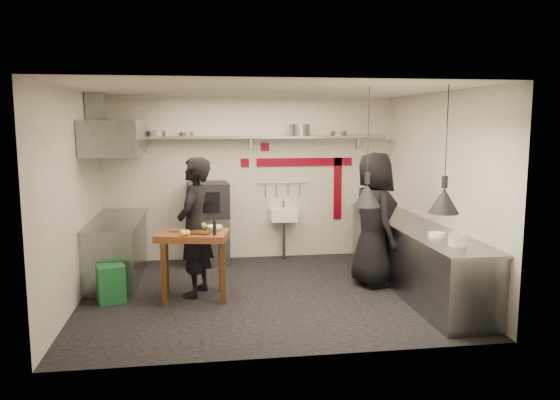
{
  "coord_description": "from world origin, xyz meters",
  "views": [
    {
      "loc": [
        -0.87,
        -7.31,
        2.38
      ],
      "look_at": [
        0.25,
        0.3,
        1.27
      ],
      "focal_mm": 35.0,
      "sensor_mm": 36.0,
      "label": 1
    }
  ],
  "objects": [
    {
      "name": "small_bowl_right",
      "position": [
        2.1,
        -0.86,
        0.96
      ],
      "size": [
        0.21,
        0.21,
        0.05
      ],
      "primitive_type": "cylinder",
      "rotation": [
        0.0,
        0.0,
        0.04
      ],
      "color": "white",
      "rests_on": "counter_right_top"
    },
    {
      "name": "counter_left_top",
      "position": [
        -2.15,
        1.05,
        0.92
      ],
      "size": [
        0.76,
        2.0,
        0.03
      ],
      "primitive_type": "cube",
      "color": "slate",
      "rests_on": "counter_left"
    },
    {
      "name": "extractor_hood",
      "position": [
        -2.1,
        1.05,
        2.15
      ],
      "size": [
        0.78,
        1.6,
        0.5
      ],
      "primitive_type": "cube",
      "color": "slate",
      "rests_on": "ceiling"
    },
    {
      "name": "green_bin",
      "position": [
        -2.08,
        -0.03,
        0.25
      ],
      "size": [
        0.43,
        0.43,
        0.5
      ],
      "primitive_type": "cube",
      "rotation": [
        0.0,
        0.0,
        0.3
      ],
      "color": "#195B2E",
      "rests_on": "floor"
    },
    {
      "name": "counter_right_top",
      "position": [
        2.15,
        0.0,
        0.92
      ],
      "size": [
        0.76,
        3.9,
        0.03
      ],
      "primitive_type": "cube",
      "color": "slate",
      "rests_on": "counter_right"
    },
    {
      "name": "veg_ball",
      "position": [
        -0.85,
        0.06,
        0.97
      ],
      "size": [
        0.14,
        0.14,
        0.11
      ],
      "primitive_type": "sphere",
      "rotation": [
        0.0,
        0.0,
        -0.4
      ],
      "color": "#56842F",
      "rests_on": "prep_table"
    },
    {
      "name": "utensil_rail",
      "position": [
        0.55,
        2.06,
        1.32
      ],
      "size": [
        0.9,
        0.02,
        0.02
      ],
      "primitive_type": "cylinder",
      "rotation": [
        0.0,
        1.57,
        0.0
      ],
      "color": "slate",
      "rests_on": "wall_back"
    },
    {
      "name": "sink_tap",
      "position": [
        0.55,
        1.92,
        0.96
      ],
      "size": [
        0.03,
        0.03,
        0.14
      ],
      "primitive_type": "cylinder",
      "color": "slate",
      "rests_on": "hand_sink"
    },
    {
      "name": "lemon_b",
      "position": [
        -1.05,
        -0.29,
        0.96
      ],
      "size": [
        0.09,
        0.09,
        0.08
      ],
      "primitive_type": "sphere",
      "rotation": [
        0.0,
        0.0,
        0.17
      ],
      "color": "yellow",
      "rests_on": "prep_table"
    },
    {
      "name": "counter_right",
      "position": [
        2.15,
        0.0,
        0.45
      ],
      "size": [
        0.7,
        3.8,
        0.9
      ],
      "primitive_type": "cube",
      "color": "slate",
      "rests_on": "floor"
    },
    {
      "name": "oven_stand",
      "position": [
        -0.78,
        1.8,
        0.4
      ],
      "size": [
        0.75,
        0.69,
        0.8
      ],
      "primitive_type": "cube",
      "rotation": [
        0.0,
        0.0,
        0.07
      ],
      "color": "slate",
      "rests_on": "floor"
    },
    {
      "name": "pan_far_left",
      "position": [
        -1.57,
        1.92,
        2.19
      ],
      "size": [
        0.37,
        0.37,
        0.09
      ],
      "primitive_type": "cylinder",
      "rotation": [
        0.0,
        0.0,
        0.3
      ],
      "color": "slate",
      "rests_on": "back_shelf"
    },
    {
      "name": "pan_right",
      "position": [
        1.51,
        1.92,
        2.18
      ],
      "size": [
        0.29,
        0.29,
        0.08
      ],
      "primitive_type": "cylinder",
      "rotation": [
        0.0,
        0.0,
        0.08
      ],
      "color": "slate",
      "rests_on": "back_shelf"
    },
    {
      "name": "combi_oven",
      "position": [
        -0.75,
        1.75,
        1.09
      ],
      "size": [
        0.71,
        0.67,
        0.58
      ],
      "primitive_type": "cube",
      "rotation": [
        0.0,
        0.0,
        0.07
      ],
      "color": "black",
      "rests_on": "oven_stand"
    },
    {
      "name": "cutting_board",
      "position": [
        -0.91,
        -0.17,
        0.93
      ],
      "size": [
        0.39,
        0.34,
        0.02
      ],
      "primitive_type": "cube",
      "rotation": [
        0.0,
        0.0,
        -0.41
      ],
      "color": "#442812",
      "rests_on": "prep_table"
    },
    {
      "name": "heat_lamp_near",
      "position": [
        1.19,
        -0.79,
        2.06
      ],
      "size": [
        0.41,
        0.41,
        1.47
      ],
      "primitive_type": null,
      "rotation": [
        0.0,
        0.0,
        0.24
      ],
      "color": "black",
      "rests_on": "ceiling"
    },
    {
      "name": "shelf_bracket_mid",
      "position": [
        0.0,
        2.07,
        2.02
      ],
      "size": [
        0.04,
        0.06,
        0.24
      ],
      "primitive_type": "cube",
      "color": "slate",
      "rests_on": "wall_back"
    },
    {
      "name": "pepper_mill",
      "position": [
        -0.7,
        -0.32,
        1.02
      ],
      "size": [
        0.05,
        0.05,
        0.2
      ],
      "primitive_type": "cylinder",
      "rotation": [
        0.0,
        0.0,
        0.07
      ],
      "color": "black",
      "rests_on": "prep_table"
    },
    {
      "name": "red_tile_b",
      "position": [
        -0.1,
        2.08,
        1.68
      ],
      "size": [
        0.14,
        0.02,
        0.14
      ],
      "primitive_type": "cube",
      "color": "maroon",
      "rests_on": "wall_back"
    },
    {
      "name": "wall_back",
      "position": [
        0.0,
        2.1,
        1.4
      ],
      "size": [
        5.0,
        0.04,
        2.8
      ],
      "primitive_type": "cube",
      "color": "silver",
      "rests_on": "floor"
    },
    {
      "name": "hood_duct",
      "position": [
        -2.35,
        1.05,
        2.55
      ],
      "size": [
        0.28,
        0.28,
        0.5
      ],
      "primitive_type": "cube",
      "color": "slate",
      "rests_on": "ceiling"
    },
    {
      "name": "pan_mid_left",
      "position": [
        -1.08,
        1.92,
        2.18
      ],
      "size": [
        0.28,
        0.28,
        0.07
      ],
      "primitive_type": "cylinder",
      "rotation": [
        0.0,
        0.0,
        0.23
      ],
      "color": "slate",
      "rests_on": "back_shelf"
    },
    {
      "name": "chef_right",
      "position": [
        1.62,
        0.21,
        0.97
      ],
      "size": [
        0.74,
        1.03,
        1.95
      ],
      "primitive_type": "imported",
      "rotation": [
        0.0,
        0.0,
        1.7
      ],
      "color": "black",
      "rests_on": "floor"
    },
    {
      "name": "bowl",
      "position": [
        -0.69,
        -0.0,
        0.95
      ],
      "size": [
        0.27,
        0.27,
        0.07
      ],
      "primitive_type": "imported",
      "rotation": [
        0.0,
        0.0,
        0.36
      ],
      "color": "white",
      "rests_on": "prep_table"
    },
    {
      "name": "red_band_horiz",
      "position": [
        0.95,
        2.08,
        1.68
      ],
      "size": [
        1.7,
        0.02,
        0.14
      ],
      "primitive_type": "cube",
      "color": "maroon",
      "rests_on": "wall_back"
    },
    {
      "name": "red_band_vert",
      "position": [
        1.55,
        2.08,
        1.2
      ],
      "size": [
        0.14,
        0.02,
        1.1
      ],
      "primitive_type": "cube",
      "color": "maroon",
      "rests_on": "wall_back"
    },
    {
      "name": "sink_drain",
      "position": [
        0.55,
        1.88,
        0.34
      ],
      "size": [
        0.06,
        0.06,
        0.66
      ],
      "primitive_type": "cylinder",
      "color": "slate",
      "rests_on": "floor"
    },
    {
      "name": "steel_tray",
      "position": [
        -1.18,
        -0.01,
        0.94
      ],
      "size": [
        0.21,
        0.14,
        0.03
      ],
      "primitive_type": "cube",
      "rotation": [
        0.0,
        0.0,
        0.04
      ],
      "color": "slate",
      "rests_on": "prep_table"
    },
    {
      "name": "red_tile_a",
      "position": [
        0.25,
        2.08,
        1.95
      ],
      "size": [
        0.14,
        0.02,
        0.14
      ],
      "primitive_type": "cube",
      "color": "maroon",
      "rests_on": "wall_back"
    },
    {
      "name": "chef_left",
      "position": [
        -0.96,
        0.1,
        0.96
      ],
      "size": [
        0.67,
        0.81,
        1.91
      ],
      "primitive_type": "imported",
      "rotation": [
        0.0,
        0.0,
        -1.91
      ],
      "color": "black",
      "rests_on": "floor"
    },
    {
      "name": "counter_left",
      "position": [
        -2.15,
        1.05,
        0.45
      ],
      "size": [
        0.7,
        1.9,
        0.9
      ],
      "primitive_type": "cube",
      "color": "slate",
      "rests_on": "floor"
    },
    {
      "name": "oven_door",
      "position": [
        -0.74,
        1.5,
        1.09
      ],
      "size": [
        0.48,
        0.06,
        0.46
      ],
      "primitive_type": "cube",
      "rotation": [
        0.0,
        0.0,
        0.07
      ],
      "color": "maroon",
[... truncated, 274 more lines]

